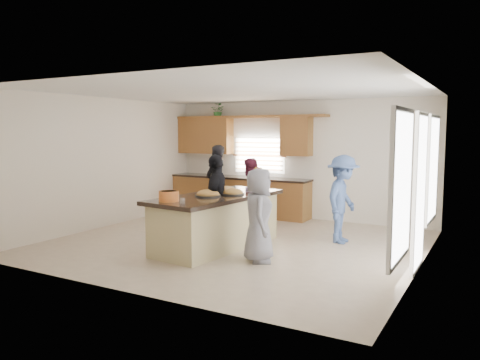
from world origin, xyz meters
The scene contains 18 objects.
floor centered at (0.00, 0.00, 0.00)m, with size 6.50×6.50×0.00m, color #C2AD90.
room_shell centered at (0.00, 0.00, 1.90)m, with size 6.52×6.02×2.81m.
back_cabinetry centered at (-1.47, 2.73, 0.91)m, with size 4.08×0.66×2.46m.
right_wall_glazing centered at (3.22, -0.13, 1.34)m, with size 0.06×4.00×2.25m.
island centered at (-0.13, -0.43, 0.45)m, with size 1.44×2.81×0.95m.
platter_front centered at (-0.17, -0.65, 0.98)m, with size 0.45×0.45×0.18m.
platter_mid centered at (0.10, -0.24, 0.98)m, with size 0.41×0.41×0.16m.
platter_back centered at (-0.18, -0.01, 0.98)m, with size 0.41×0.41×0.17m.
salad_bowl centered at (-0.40, -1.46, 1.04)m, with size 0.33×0.33×0.17m.
clear_cup centered at (-0.04, -1.57, 1.00)m, with size 0.08×0.08×0.09m, color white.
plate_stack centered at (0.04, 0.57, 0.97)m, with size 0.23×0.23×0.04m, color #B89AE1.
flower_vase centered at (0.07, 0.80, 1.18)m, with size 0.14×0.14×0.42m.
potted_plant centered at (-2.10, 2.82, 2.59)m, with size 0.34×0.30×0.38m, color #2B6D2B.
woman_left_back centered at (-1.65, 1.98, 0.88)m, with size 0.64×0.42×1.76m, color black.
woman_left_mid centered at (-0.54, 1.58, 0.75)m, with size 0.73×0.57×1.49m, color maroon.
woman_left_front centered at (-0.20, -0.33, 0.83)m, with size 0.98×0.41×1.67m, color black.
woman_right_back centered at (1.73, 1.02, 0.82)m, with size 1.06×0.61×1.65m, color #3E5789.
woman_right_front centered at (0.94, -0.89, 0.75)m, with size 0.73×0.48×1.50m, color slate.
Camera 1 is at (4.25, -7.42, 2.08)m, focal length 35.00 mm.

